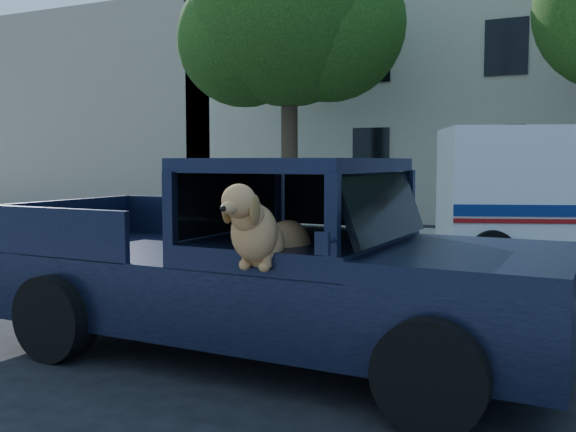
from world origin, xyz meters
name	(u,v)px	position (x,y,z in m)	size (l,w,h in m)	color
ground	(243,341)	(0.00, 0.00, 0.00)	(120.00, 120.00, 0.00)	black
far_sidewalk	(434,240)	(0.00, 9.20, 0.07)	(60.00, 4.00, 0.15)	gray
lane_stripes	(481,297)	(2.00, 3.40, 0.01)	(21.60, 0.14, 0.01)	silver
street_tree_left	(291,18)	(-3.97, 9.62, 5.71)	(6.00, 5.20, 8.60)	#332619
building_left	(130,114)	(-15.00, 16.50, 4.00)	(12.00, 6.00, 8.00)	tan
pickup_truck	(265,290)	(0.46, -0.38, 0.67)	(5.61, 2.90, 1.99)	black
mail_truck	(566,206)	(2.95, 6.91, 1.12)	(5.14, 3.68, 2.57)	silver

